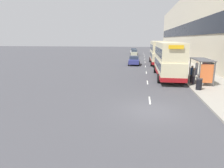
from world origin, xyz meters
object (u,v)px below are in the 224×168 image
pedestrian_at_shelter (192,74)px  pedestrian_2 (194,76)px  bus_shelter (204,67)px  double_decker_bus_near (168,59)px  car_2 (134,60)px  car_3 (134,51)px  double_decker_bus_ahead (158,52)px  car_0 (153,51)px  car_1 (134,53)px  pedestrian_1 (197,68)px  litter_bin (199,84)px

pedestrian_at_shelter → pedestrian_2: 0.79m
bus_shelter → double_decker_bus_near: bearing=136.6°
car_2 → car_3: bearing=-87.5°
double_decker_bus_ahead → car_0: double_decker_bus_ahead is taller
pedestrian_at_shelter → pedestrian_2: size_ratio=1.06×
double_decker_bus_ahead → car_2: size_ratio=2.59×
car_0 → car_1: bearing=-117.9°
pedestrian_at_shelter → pedestrian_2: pedestrian_at_shelter is taller
pedestrian_1 → litter_bin: 8.24m
car_1 → pedestrian_2: (7.42, -35.96, 0.12)m
car_2 → car_3: car_3 is taller
car_2 → car_1: bearing=-87.9°
car_1 → pedestrian_at_shelter: bearing=101.9°
bus_shelter → double_decker_bus_near: size_ratio=0.40×
car_3 → pedestrian_2: 45.19m
bus_shelter → car_0: (-2.75, 46.15, -1.04)m
bus_shelter → car_2: (-7.85, 14.93, -1.05)m
double_decker_bus_near → double_decker_bus_ahead: (-0.19, 13.52, -0.00)m
double_decker_bus_near → car_2: (-4.56, 11.81, -1.46)m
bus_shelter → pedestrian_at_shelter: bus_shelter is taller
car_2 → car_3: size_ratio=0.93×
car_0 → car_3: size_ratio=0.99×
car_1 → pedestrian_1: (9.13, -30.26, 0.15)m
double_decker_bus_ahead → pedestrian_at_shelter: double_decker_bus_ahead is taller
pedestrian_at_shelter → litter_bin: 3.15m
double_decker_bus_ahead → pedestrian_at_shelter: bearing=-82.1°
car_2 → double_decker_bus_ahead: bearing=-158.6°
double_decker_bus_near → pedestrian_1: size_ratio=5.92×
double_decker_bus_ahead → car_2: 4.91m
car_2 → car_3: 28.74m
bus_shelter → car_1: 36.17m
double_decker_bus_ahead → pedestrian_2: 17.67m
pedestrian_at_shelter → pedestrian_1: (1.74, 4.91, -0.03)m
pedestrian_1 → pedestrian_2: size_ratio=1.03×
double_decker_bus_near → pedestrian_at_shelter: 3.99m
car_0 → pedestrian_2: 47.01m
bus_shelter → car_0: 46.24m
pedestrian_at_shelter → car_3: bearing=100.3°
bus_shelter → pedestrian_2: bus_shelter is taller
double_decker_bus_ahead → car_3: size_ratio=2.41×
double_decker_bus_ahead → car_1: size_ratio=2.32×
bus_shelter → pedestrian_1: bus_shelter is taller
car_3 → car_1: bearing=93.7°
pedestrian_at_shelter → litter_bin: size_ratio=1.74×
car_2 → litter_bin: 19.27m
car_0 → car_1: car_1 is taller
bus_shelter → car_0: size_ratio=1.00×
car_0 → car_2: size_ratio=1.07×
pedestrian_1 → double_decker_bus_ahead: bearing=109.0°
car_1 → pedestrian_1: bearing=106.8°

